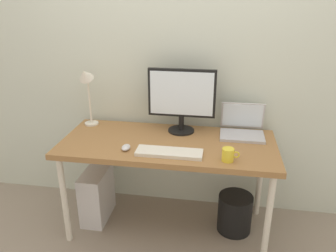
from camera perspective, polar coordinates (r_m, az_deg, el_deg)
The scene contains 11 objects.
ground_plane at distance 2.78m, azimuth 0.00°, elevation -16.56°, with size 6.00×6.00×0.00m, color gray.
back_wall at distance 2.61m, azimuth 1.44°, elevation 12.37°, with size 4.40×0.04×2.60m, color silver.
desk at distance 2.42m, azimuth 0.00°, elevation -4.00°, with size 1.53×0.67×0.73m.
monitor at distance 2.48m, azimuth 2.34°, elevation 4.92°, with size 0.50×0.20×0.48m.
laptop at distance 2.56m, azimuth 12.51°, elevation -0.18°, with size 0.32×0.26×0.23m.
desk_lamp at distance 2.65m, azimuth -13.72°, elevation 7.00°, with size 0.11×0.16×0.48m.
keyboard at distance 2.21m, azimuth 0.21°, elevation -4.54°, with size 0.44×0.14×0.02m, color silver.
mouse at distance 2.29m, azimuth -7.17°, elevation -3.64°, with size 0.06×0.09×0.03m, color silver.
coffee_mug at distance 2.15m, azimuth 10.21°, elevation -4.83°, with size 0.11×0.08×0.08m.
computer_tower at distance 2.82m, azimuth -12.00°, elevation -11.35°, with size 0.18×0.36×0.42m, color silver.
wastebasket at distance 2.71m, azimuth 11.29°, elevation -14.32°, with size 0.26×0.26×0.30m, color black.
Camera 1 is at (0.35, -2.15, 1.73)m, focal length 35.80 mm.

